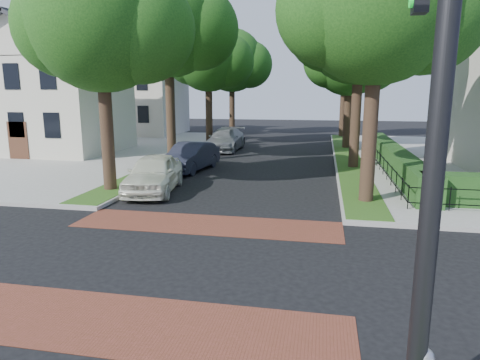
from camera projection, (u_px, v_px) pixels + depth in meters
name	position (u px, v px, depth m)	size (l,w,h in m)	color
ground	(175.00, 260.00, 11.35)	(120.00, 120.00, 0.00)	black
sidewalk_nw	(19.00, 149.00, 33.25)	(30.00, 30.00, 0.15)	gray
crosswalk_far	(207.00, 224.00, 14.42)	(9.00, 2.20, 0.01)	brown
crosswalk_near	(119.00, 323.00, 8.27)	(9.00, 2.20, 0.01)	brown
grass_strip_ne	(348.00, 156.00, 28.67)	(1.60, 29.80, 0.02)	#284B15
grass_strip_nw	(193.00, 152.00, 30.69)	(1.60, 29.80, 0.02)	#284B15
tree_right_near	(380.00, 2.00, 15.72)	(7.75, 6.67, 10.66)	black
tree_right_mid	(362.00, 25.00, 23.35)	(8.25, 7.09, 11.22)	black
tree_right_far	(351.00, 58.00, 32.20)	(7.25, 6.23, 9.74)	black
tree_right_back	(346.00, 61.00, 40.78)	(7.50, 6.45, 10.20)	black
tree_left_near	(105.00, 22.00, 17.85)	(7.50, 6.45, 10.20)	black
tree_left_mid	(171.00, 24.00, 25.33)	(8.00, 6.88, 11.48)	black
tree_left_far	(210.00, 57.00, 34.21)	(7.00, 6.02, 9.86)	black
tree_left_back	(233.00, 61.00, 42.82)	(7.75, 6.66, 10.44)	black
hedge_main_road	(394.00, 158.00, 24.18)	(1.00, 18.00, 1.20)	#1E4217
fence_main_road	(379.00, 160.00, 24.36)	(0.06, 18.00, 0.90)	black
house_left_near	(52.00, 83.00, 30.54)	(10.00, 9.00, 10.14)	beige
house_left_far	(135.00, 86.00, 44.00)	(10.00, 9.00, 10.14)	beige
traffic_signal	(421.00, 65.00, 5.24)	(2.17, 2.00, 8.00)	black
parked_car_front	(154.00, 173.00, 19.00)	(1.99, 4.95, 1.69)	white
parked_car_middle	(190.00, 157.00, 24.17)	(1.69, 4.85, 1.60)	#1E212D
parked_car_rear	(225.00, 140.00, 32.69)	(2.32, 5.71, 1.66)	gray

